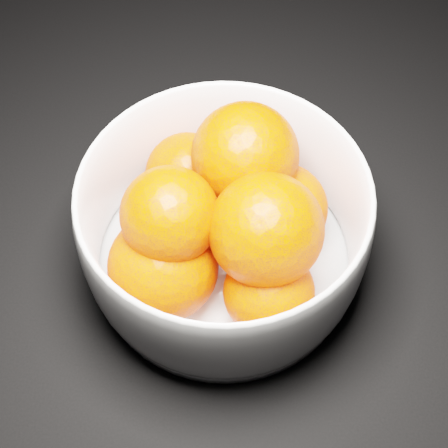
{
  "coord_description": "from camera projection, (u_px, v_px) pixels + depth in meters",
  "views": [
    {
      "loc": [
        0.24,
        -0.48,
        0.49
      ],
      "look_at": [
        0.25,
        -0.2,
        0.06
      ],
      "focal_mm": 50.0,
      "sensor_mm": 36.0,
      "label": 1
    }
  ],
  "objects": [
    {
      "name": "bowl",
      "position": [
        224.0,
        228.0,
        0.52
      ],
      "size": [
        0.24,
        0.24,
        0.12
      ],
      "rotation": [
        0.0,
        0.0,
        0.35
      ],
      "color": "silver",
      "rests_on": "ground"
    },
    {
      "name": "orange_pile",
      "position": [
        225.0,
        218.0,
        0.51
      ],
      "size": [
        0.19,
        0.19,
        0.14
      ],
      "color": "#EC3700",
      "rests_on": "bowl"
    }
  ]
}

